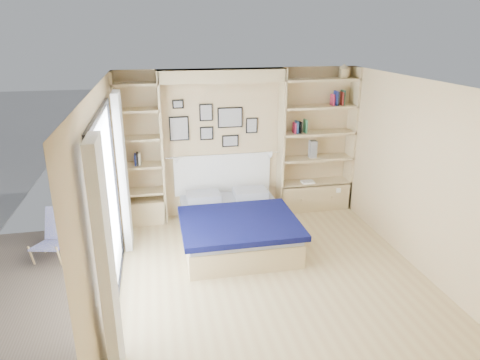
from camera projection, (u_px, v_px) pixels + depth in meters
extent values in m
plane|color=tan|center=(272.00, 277.00, 5.65)|extent=(4.50, 4.50, 0.00)
plane|color=tan|center=(239.00, 143.00, 7.30)|extent=(4.00, 0.00, 4.00)
plane|color=tan|center=(358.00, 294.00, 3.15)|extent=(4.00, 0.00, 4.00)
plane|color=tan|center=(105.00, 201.00, 4.85)|extent=(0.00, 4.50, 4.50)
plane|color=tan|center=(422.00, 178.00, 5.60)|extent=(0.00, 4.50, 4.50)
plane|color=white|center=(278.00, 85.00, 4.81)|extent=(4.50, 4.50, 0.00)
cube|color=tan|center=(162.00, 150.00, 6.90)|extent=(0.04, 0.35, 2.50)
cube|color=tan|center=(281.00, 143.00, 7.27)|extent=(0.04, 0.35, 2.50)
cube|color=tan|center=(222.00, 76.00, 6.70)|extent=(2.00, 0.35, 0.20)
cube|color=tan|center=(351.00, 140.00, 7.51)|extent=(0.04, 0.35, 2.50)
cube|color=tan|center=(119.00, 152.00, 6.77)|extent=(0.04, 0.35, 2.50)
cube|color=tan|center=(314.00, 195.00, 7.73)|extent=(1.30, 0.35, 0.50)
cube|color=tan|center=(145.00, 211.00, 7.19)|extent=(0.70, 0.35, 0.40)
cube|color=black|center=(98.00, 115.00, 4.53)|extent=(0.04, 2.08, 0.06)
cube|color=black|center=(118.00, 292.00, 5.27)|extent=(0.04, 2.08, 0.06)
cube|color=black|center=(100.00, 257.00, 3.97)|extent=(0.04, 0.06, 2.20)
cube|color=black|center=(115.00, 183.00, 5.85)|extent=(0.04, 0.06, 2.20)
cube|color=silver|center=(108.00, 211.00, 4.90)|extent=(0.01, 2.00, 2.20)
cube|color=white|center=(106.00, 266.00, 3.71)|extent=(0.10, 0.45, 2.30)
cube|color=white|center=(123.00, 173.00, 6.11)|extent=(0.10, 0.45, 2.30)
cube|color=tan|center=(315.00, 182.00, 7.65)|extent=(1.30, 0.35, 0.04)
cube|color=tan|center=(316.00, 158.00, 7.50)|extent=(1.30, 0.35, 0.04)
cube|color=tan|center=(318.00, 133.00, 7.35)|extent=(1.30, 0.35, 0.04)
cube|color=tan|center=(319.00, 107.00, 7.19)|extent=(1.30, 0.35, 0.04)
cube|color=tan|center=(321.00, 80.00, 7.04)|extent=(1.30, 0.35, 0.04)
cube|color=tan|center=(143.00, 192.00, 7.07)|extent=(0.70, 0.35, 0.04)
cube|color=tan|center=(141.00, 166.00, 6.92)|extent=(0.70, 0.35, 0.04)
cube|color=tan|center=(139.00, 139.00, 6.77)|extent=(0.70, 0.35, 0.04)
cube|color=tan|center=(137.00, 110.00, 6.62)|extent=(0.70, 0.35, 0.04)
cube|color=tan|center=(134.00, 84.00, 6.48)|extent=(0.70, 0.35, 0.04)
cube|color=tan|center=(235.00, 231.00, 6.54)|extent=(1.57, 1.97, 0.34)
cube|color=#9EA2AC|center=(235.00, 218.00, 6.47)|extent=(1.53, 1.93, 0.10)
cube|color=#090C3B|center=(239.00, 223.00, 6.13)|extent=(1.67, 1.38, 0.08)
cube|color=#9EA2AC|center=(204.00, 196.00, 6.99)|extent=(0.54, 0.39, 0.12)
cube|color=#9EA2AC|center=(250.00, 193.00, 7.14)|extent=(0.54, 0.39, 0.12)
cube|color=white|center=(223.00, 174.00, 7.40)|extent=(1.67, 0.04, 0.70)
cube|color=black|center=(179.00, 129.00, 6.99)|extent=(0.32, 0.02, 0.40)
cube|color=gray|center=(179.00, 129.00, 6.98)|extent=(0.28, 0.01, 0.36)
cube|color=black|center=(206.00, 112.00, 6.99)|extent=(0.22, 0.02, 0.28)
cube|color=gray|center=(206.00, 113.00, 6.98)|extent=(0.18, 0.01, 0.24)
cube|color=black|center=(207.00, 133.00, 7.11)|extent=(0.22, 0.02, 0.22)
cube|color=gray|center=(207.00, 133.00, 7.10)|extent=(0.18, 0.01, 0.18)
cube|color=black|center=(230.00, 118.00, 7.10)|extent=(0.42, 0.02, 0.34)
cube|color=gray|center=(230.00, 118.00, 7.09)|extent=(0.38, 0.01, 0.30)
cube|color=black|center=(230.00, 141.00, 7.24)|extent=(0.28, 0.02, 0.20)
cube|color=gray|center=(230.00, 141.00, 7.23)|extent=(0.24, 0.01, 0.16)
cube|color=black|center=(252.00, 125.00, 7.22)|extent=(0.20, 0.02, 0.26)
cube|color=gray|center=(252.00, 126.00, 7.21)|extent=(0.16, 0.01, 0.22)
cube|color=black|center=(178.00, 104.00, 6.86)|extent=(0.18, 0.02, 0.14)
cube|color=gray|center=(178.00, 104.00, 6.85)|extent=(0.14, 0.01, 0.10)
cylinder|color=silver|center=(171.00, 158.00, 6.90)|extent=(0.20, 0.02, 0.02)
cone|color=white|center=(178.00, 159.00, 6.93)|extent=(0.13, 0.12, 0.15)
cylinder|color=silver|center=(274.00, 152.00, 7.22)|extent=(0.20, 0.02, 0.02)
cone|color=white|center=(268.00, 154.00, 7.21)|extent=(0.13, 0.12, 0.15)
cube|color=#A82248|center=(294.00, 128.00, 7.22)|extent=(0.02, 0.15, 0.18)
cube|color=navy|center=(297.00, 127.00, 7.23)|extent=(0.03, 0.15, 0.21)
cube|color=black|center=(300.00, 127.00, 7.24)|extent=(0.03, 0.15, 0.19)
cube|color=tan|center=(300.00, 128.00, 7.24)|extent=(0.04, 0.15, 0.18)
cube|color=#295E39|center=(305.00, 126.00, 7.25)|extent=(0.03, 0.15, 0.23)
cube|color=#9C1E3D|center=(332.00, 100.00, 7.19)|extent=(0.02, 0.15, 0.19)
cube|color=navy|center=(336.00, 98.00, 7.20)|extent=(0.03, 0.15, 0.24)
cube|color=black|center=(337.00, 98.00, 7.20)|extent=(0.03, 0.15, 0.23)
cube|color=#26593F|center=(343.00, 98.00, 7.22)|extent=(0.03, 0.15, 0.25)
cube|color=maroon|center=(342.00, 98.00, 7.22)|extent=(0.03, 0.15, 0.22)
cube|color=navy|center=(135.00, 160.00, 6.86)|extent=(0.02, 0.15, 0.18)
cube|color=black|center=(137.00, 159.00, 6.86)|extent=(0.03, 0.15, 0.20)
cube|color=#BFB28C|center=(140.00, 159.00, 6.87)|extent=(0.03, 0.15, 0.21)
cube|color=tan|center=(344.00, 73.00, 7.08)|extent=(0.13, 0.13, 0.15)
cone|color=tan|center=(344.00, 66.00, 7.04)|extent=(0.20, 0.20, 0.08)
cube|color=slate|center=(313.00, 149.00, 7.42)|extent=(0.12, 0.12, 0.30)
cube|color=white|center=(308.00, 182.00, 7.56)|extent=(0.22, 0.16, 0.03)
cylinder|color=tan|center=(32.00, 256.00, 5.82)|extent=(0.06, 0.12, 0.34)
cylinder|color=tan|center=(59.00, 257.00, 5.80)|extent=(0.06, 0.12, 0.34)
cylinder|color=tan|center=(47.00, 234.00, 6.24)|extent=(0.09, 0.28, 0.56)
cylinder|color=tan|center=(73.00, 235.00, 6.23)|extent=(0.09, 0.28, 0.56)
cube|color=#2E30B5|center=(50.00, 246.00, 5.95)|extent=(0.49, 0.55, 0.13)
cube|color=#2E30B5|center=(59.00, 223.00, 6.20)|extent=(0.42, 0.28, 0.46)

